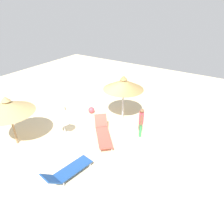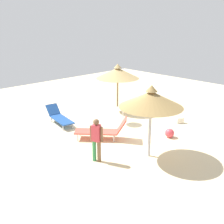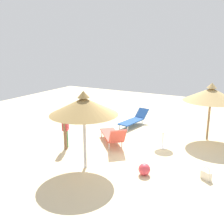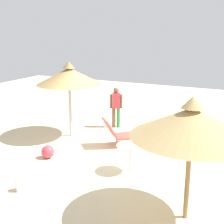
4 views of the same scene
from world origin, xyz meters
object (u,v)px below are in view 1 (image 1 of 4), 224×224
at_px(parasol_umbrella_center, 124,84).
at_px(side_table_round, 64,126).
at_px(parasol_umbrella_far_left, 7,107).
at_px(handbag, 63,107).
at_px(beach_ball, 91,110).
at_px(lounge_chair_front, 67,171).
at_px(person_standing_far_right, 141,121).
at_px(lounge_chair_near_left, 103,132).

bearing_deg(parasol_umbrella_center, side_table_round, -119.93).
xyz_separation_m(parasol_umbrella_far_left, handbag, (-0.56, 3.59, -1.81)).
relative_size(handbag, beach_ball, 1.14).
xyz_separation_m(lounge_chair_front, handbag, (-4.09, 3.86, -0.18)).
bearing_deg(person_standing_far_right, handbag, -178.77).
bearing_deg(handbag, side_table_round, -43.15).
bearing_deg(parasol_umbrella_far_left, person_standing_far_right, 38.53).
xyz_separation_m(parasol_umbrella_center, parasol_umbrella_far_left, (-3.07, -4.69, -0.13)).
distance_m(person_standing_far_right, beach_ball, 3.58).
distance_m(parasol_umbrella_center, lounge_chair_front, 5.27).
distance_m(lounge_chair_front, beach_ball, 5.07).
bearing_deg(parasol_umbrella_center, parasol_umbrella_far_left, -123.26).
relative_size(person_standing_far_right, handbag, 3.56).
xyz_separation_m(lounge_chair_front, side_table_round, (-2.14, 2.03, 0.18)).
relative_size(parasol_umbrella_center, parasol_umbrella_far_left, 1.05).
relative_size(lounge_chair_front, side_table_round, 2.80).
height_order(lounge_chair_near_left, lounge_chair_front, lounge_chair_near_left).
height_order(person_standing_far_right, side_table_round, person_standing_far_right).
distance_m(person_standing_far_right, handbag, 5.27).
bearing_deg(side_table_round, beach_ball, 95.06).
bearing_deg(lounge_chair_near_left, handbag, 163.56).
bearing_deg(lounge_chair_near_left, person_standing_far_right, 41.52).
height_order(parasol_umbrella_center, beach_ball, parasol_umbrella_center).
xyz_separation_m(lounge_chair_near_left, lounge_chair_front, (0.27, -2.73, -0.06)).
bearing_deg(parasol_umbrella_far_left, parasol_umbrella_center, 56.74).
xyz_separation_m(lounge_chair_near_left, person_standing_far_right, (1.40, 1.24, 0.47)).
xyz_separation_m(parasol_umbrella_center, handbag, (-3.64, -1.09, -1.94)).
xyz_separation_m(parasol_umbrella_far_left, person_standing_far_right, (4.66, 3.71, -1.10)).
relative_size(lounge_chair_front, beach_ball, 5.48).
bearing_deg(beach_ball, lounge_chair_near_left, -40.15).
bearing_deg(lounge_chair_near_left, side_table_round, -159.33).
distance_m(lounge_chair_near_left, beach_ball, 2.73).
distance_m(side_table_round, beach_ball, 2.49).
bearing_deg(side_table_round, lounge_chair_front, -43.47).
bearing_deg(parasol_umbrella_far_left, side_table_round, 51.74).
bearing_deg(person_standing_far_right, side_table_round, -149.24).
distance_m(lounge_chair_front, handbag, 5.63).
xyz_separation_m(parasol_umbrella_center, side_table_round, (-1.68, -2.92, -1.58)).
height_order(parasol_umbrella_center, person_standing_far_right, parasol_umbrella_center).
xyz_separation_m(lounge_chair_front, person_standing_far_right, (1.12, 3.97, 0.53)).
distance_m(lounge_chair_near_left, side_table_round, 2.00).
relative_size(lounge_chair_near_left, side_table_round, 2.65).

